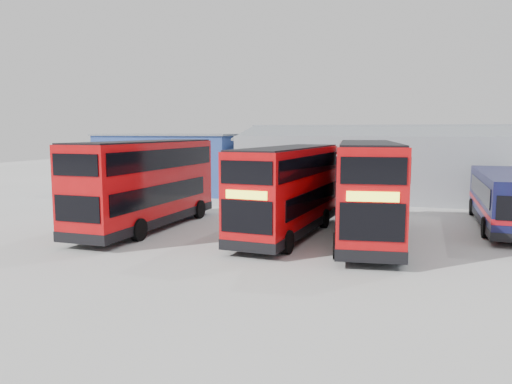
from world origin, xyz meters
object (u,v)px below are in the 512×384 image
object	(u,v)px
office_block	(175,162)
maintenance_shed	(433,165)
double_decker_centre	(288,192)
double_decker_right	(367,192)
single_decker_blue	(504,201)
panel_van	(113,181)
double_decker_left	(146,185)

from	to	relation	value
office_block	maintenance_shed	bearing A→B (deg)	5.21
double_decker_centre	double_decker_right	xyz separation A→B (m)	(3.95, -0.01, 0.14)
double_decker_right	single_decker_blue	world-z (taller)	double_decker_right
office_block	double_decker_right	bearing A→B (deg)	-41.54
maintenance_shed	panel_van	distance (m)	26.47
double_decker_left	double_decker_centre	xyz separation A→B (m)	(7.90, 0.48, -0.13)
single_decker_blue	double_decker_centre	bearing A→B (deg)	28.17
office_block	double_decker_centre	distance (m)	21.47
office_block	double_decker_left	xyz separation A→B (m)	(6.32, -16.57, -0.17)
double_decker_left	single_decker_blue	size ratio (longest dim) A/B	1.01
office_block	double_decker_left	bearing A→B (deg)	-69.13
double_decker_left	single_decker_blue	world-z (taller)	double_decker_left
double_decker_left	double_decker_centre	size ratio (longest dim) A/B	1.05
double_decker_left	double_decker_right	distance (m)	11.86
office_block	panel_van	size ratio (longest dim) A/B	2.41
double_decker_left	single_decker_blue	xyz separation A→B (m)	(18.92, 6.01, -0.87)
maintenance_shed	double_decker_right	distance (m)	18.50
office_block	single_decker_blue	bearing A→B (deg)	-22.71
double_decker_centre	panel_van	distance (m)	21.40
double_decker_right	single_decker_blue	bearing A→B (deg)	31.48
double_decker_centre	office_block	bearing A→B (deg)	136.81
panel_van	single_decker_blue	bearing A→B (deg)	1.97
double_decker_left	double_decker_centre	distance (m)	7.91
double_decker_left	panel_van	size ratio (longest dim) A/B	2.26
maintenance_shed	office_block	bearing A→B (deg)	-174.79
double_decker_centre	panel_van	size ratio (longest dim) A/B	2.15
single_decker_blue	panel_van	distance (m)	29.55
office_block	single_decker_blue	world-z (taller)	office_block
double_decker_right	panel_van	bearing A→B (deg)	145.15
office_block	panel_van	world-z (taller)	office_block
double_decker_left	double_decker_centre	world-z (taller)	double_decker_left
maintenance_shed	single_decker_blue	bearing A→B (deg)	-75.55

